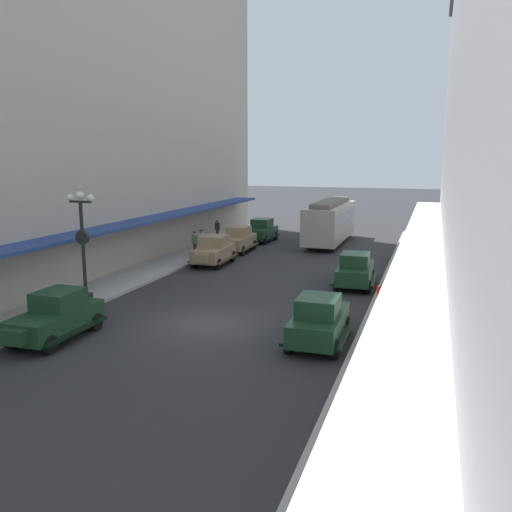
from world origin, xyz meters
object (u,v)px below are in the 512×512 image
(parked_car_4, at_px, (319,319))
(pedestrian_1, at_px, (195,243))
(parked_car_0, at_px, (355,269))
(parked_car_1, at_px, (56,315))
(parked_car_5, at_px, (261,230))
(pedestrian_2, at_px, (418,248))
(parked_car_2, at_px, (214,250))
(streetcar, at_px, (330,220))
(lamp_post_with_clock, at_px, (83,243))
(fire_hydrant, at_px, (379,294))
(parked_car_3, at_px, (238,239))
(pedestrian_0, at_px, (217,230))
(pedestrian_3, at_px, (201,241))

(parked_car_4, height_order, pedestrian_1, parked_car_4)
(parked_car_0, xyz_separation_m, parked_car_1, (-9.53, -11.90, 0.00))
(parked_car_5, bearing_deg, pedestrian_2, -22.89)
(parked_car_2, height_order, streetcar, streetcar)
(parked_car_0, distance_m, lamp_post_with_clock, 13.82)
(lamp_post_with_clock, bearing_deg, parked_car_5, 85.37)
(parked_car_2, xyz_separation_m, pedestrian_1, (-2.08, 1.56, 0.07))
(parked_car_1, bearing_deg, streetcar, 77.60)
(parked_car_2, height_order, lamp_post_with_clock, lamp_post_with_clock)
(fire_hydrant, bearing_deg, parked_car_3, 135.32)
(parked_car_4, bearing_deg, pedestrian_2, 80.03)
(pedestrian_0, bearing_deg, parked_car_2, -68.54)
(parked_car_1, relative_size, pedestrian_1, 2.56)
(parked_car_0, bearing_deg, lamp_post_with_clock, -144.61)
(parked_car_5, relative_size, pedestrian_2, 2.57)
(parked_car_0, distance_m, parked_car_5, 15.92)
(parked_car_4, xyz_separation_m, parked_car_5, (-9.47, 21.99, 0.00))
(parked_car_0, distance_m, parked_car_3, 12.36)
(parked_car_2, bearing_deg, pedestrian_2, 20.35)
(lamp_post_with_clock, relative_size, pedestrian_1, 3.09)
(lamp_post_with_clock, bearing_deg, streetcar, 71.43)
(parked_car_4, xyz_separation_m, pedestrian_2, (2.94, 16.75, 0.07))
(parked_car_2, bearing_deg, pedestrian_1, 143.16)
(parked_car_4, relative_size, pedestrian_0, 2.61)
(lamp_post_with_clock, xyz_separation_m, pedestrian_2, (14.09, 15.47, -1.97))
(parked_car_1, height_order, pedestrian_2, parked_car_1)
(parked_car_1, bearing_deg, pedestrian_3, 96.35)
(lamp_post_with_clock, relative_size, pedestrian_2, 3.09)
(streetcar, height_order, pedestrian_2, streetcar)
(streetcar, bearing_deg, fire_hydrant, -71.75)
(parked_car_1, xyz_separation_m, streetcar, (5.59, 25.42, 0.96))
(parked_car_0, bearing_deg, parked_car_2, 162.56)
(pedestrian_0, xyz_separation_m, pedestrian_2, (15.69, -3.82, 0.02))
(parked_car_3, bearing_deg, parked_car_1, -89.78)
(parked_car_0, distance_m, pedestrian_1, 12.37)
(pedestrian_2, height_order, pedestrian_3, same)
(pedestrian_0, bearing_deg, parked_car_4, -58.21)
(parked_car_1, distance_m, pedestrian_1, 16.54)
(parked_car_5, bearing_deg, pedestrian_0, -156.58)
(parked_car_4, bearing_deg, parked_car_0, 90.03)
(parked_car_2, bearing_deg, pedestrian_0, 111.46)
(pedestrian_0, bearing_deg, pedestrian_2, -13.69)
(pedestrian_1, bearing_deg, streetcar, 49.90)
(pedestrian_0, height_order, pedestrian_2, pedestrian_2)
(parked_car_3, relative_size, pedestrian_2, 2.57)
(lamp_post_with_clock, distance_m, fire_hydrant, 13.77)
(pedestrian_1, bearing_deg, parked_car_1, -83.10)
(parked_car_3, height_order, lamp_post_with_clock, lamp_post_with_clock)
(pedestrian_3, bearing_deg, lamp_post_with_clock, -88.61)
(parked_car_1, height_order, lamp_post_with_clock, lamp_post_with_clock)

